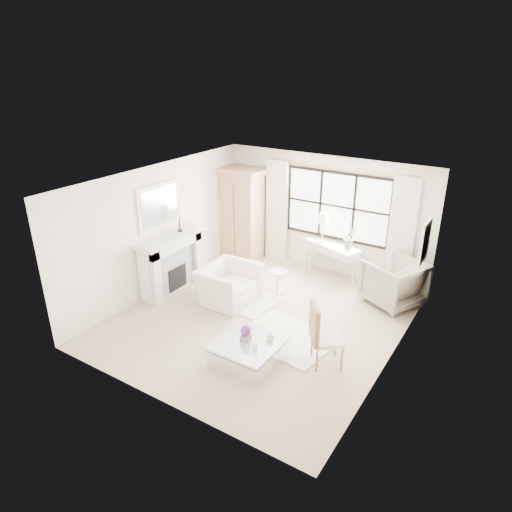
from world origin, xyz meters
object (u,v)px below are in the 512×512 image
Objects in this scene: armoire at (241,213)px; club_armchair at (228,284)px; coffee_table at (248,353)px; console_table at (331,261)px.

armoire is 2.48m from club_armchair.
club_armchair is 2.15m from coffee_table.
club_armchair reaches higher than coffee_table.
console_table is at bearing -31.40° from club_armchair.
club_armchair is at bearing -102.29° from console_table.
armoire is 2.53m from console_table.
console_table is 3.72m from coffee_table.
console_table is at bearing 92.76° from coffee_table.
armoire is 4.55m from coffee_table.
club_armchair is at bearing -60.93° from armoire.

